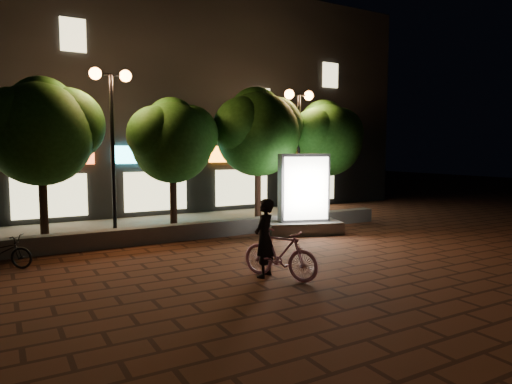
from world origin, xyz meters
TOP-DOWN VIEW (x-y plane):
  - ground at (0.00, 0.00)m, footprint 80.00×80.00m
  - retaining_wall at (0.00, 4.00)m, footprint 16.00×0.45m
  - sidewalk at (0.00, 6.50)m, footprint 16.00×5.00m
  - building_block at (-0.01, 12.99)m, footprint 28.00×8.12m
  - tree_left at (-3.45, 5.46)m, footprint 3.60×3.00m
  - tree_mid at (0.55, 5.46)m, footprint 3.24×2.70m
  - tree_right at (3.86, 5.46)m, footprint 3.72×3.10m
  - tree_far_right at (7.05, 5.46)m, footprint 3.48×2.90m
  - street_lamp_left at (-1.50, 5.20)m, footprint 1.26×0.36m
  - street_lamp_right at (5.50, 5.20)m, footprint 1.26×0.36m
  - ad_kiosk at (4.19, 3.03)m, footprint 2.72×1.93m
  - scooter_pink at (0.63, -1.09)m, footprint 1.29×1.85m
  - rider at (0.40, -0.81)m, footprint 0.76×0.70m
  - scooter_parked at (-4.65, 2.89)m, footprint 1.57×1.28m

SIDE VIEW (x-z plane):
  - ground at x=0.00m, z-range 0.00..0.00m
  - sidewalk at x=0.00m, z-range 0.00..0.08m
  - retaining_wall at x=0.00m, z-range 0.00..0.50m
  - scooter_parked at x=-4.65m, z-range 0.00..0.80m
  - scooter_pink at x=0.63m, z-range 0.00..1.09m
  - rider at x=0.40m, z-range 0.00..1.74m
  - ad_kiosk at x=4.19m, z-range -0.26..2.41m
  - tree_mid at x=0.55m, z-range 0.97..5.47m
  - tree_far_right at x=7.05m, z-range 0.99..5.75m
  - tree_left at x=-3.45m, z-range 1.00..5.89m
  - tree_right at x=3.86m, z-range 1.03..6.10m
  - street_lamp_right at x=5.50m, z-range 1.40..6.38m
  - street_lamp_left at x=-1.50m, z-range 1.44..6.62m
  - building_block at x=-0.01m, z-range -0.65..10.65m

